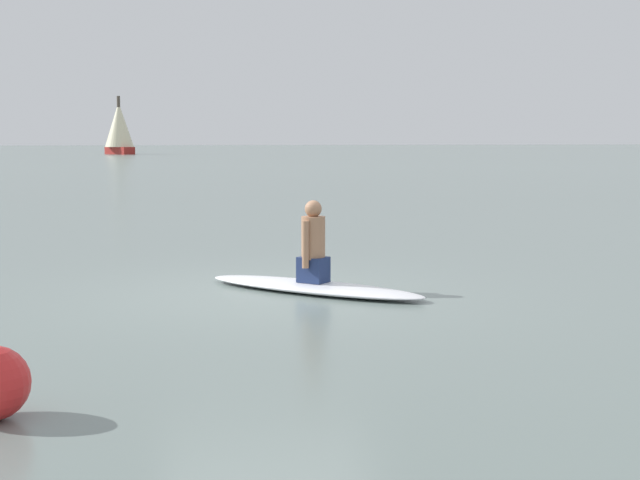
# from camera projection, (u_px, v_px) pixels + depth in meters

# --- Properties ---
(ground_plane) EXTENTS (400.00, 400.00, 0.00)m
(ground_plane) POSITION_uv_depth(u_px,v_px,m) (268.00, 294.00, 10.41)
(ground_plane) COLOR slate
(surfboard) EXTENTS (2.48, 2.65, 0.12)m
(surfboard) POSITION_uv_depth(u_px,v_px,m) (313.00, 287.00, 10.56)
(surfboard) COLOR white
(surfboard) RESTS_ON ground
(person_paddler) EXTENTS (0.41, 0.41, 0.97)m
(person_paddler) POSITION_uv_depth(u_px,v_px,m) (313.00, 245.00, 10.50)
(person_paddler) COLOR navy
(person_paddler) RESTS_ON surfboard
(sailboat_near_left) EXTENTS (4.44, 4.19, 6.19)m
(sailboat_near_left) POSITION_uv_depth(u_px,v_px,m) (119.00, 127.00, 95.16)
(sailboat_near_left) COLOR maroon
(sailboat_near_left) RESTS_ON ground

